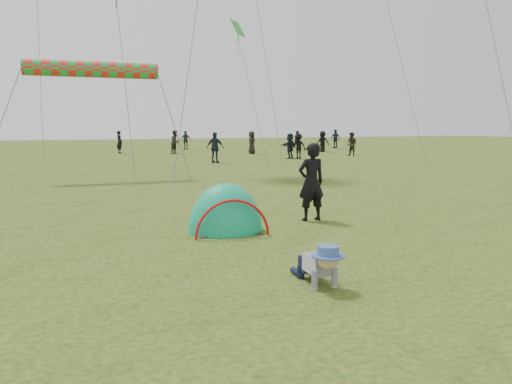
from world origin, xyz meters
name	(u,v)px	position (x,y,z in m)	size (l,w,h in m)	color
ground	(310,269)	(0.00, 0.00, 0.00)	(140.00, 140.00, 0.00)	#183D0B
crawling_toddler	(320,263)	(-0.24, -0.76, 0.32)	(0.58, 0.83, 0.64)	black
popup_tent	(226,231)	(-0.42, 3.08, 0.00)	(1.58, 1.30, 2.04)	#098084
standing_adult	(311,182)	(1.81, 3.53, 0.90)	(0.66, 0.43, 1.81)	black
crowd_person_1	(176,142)	(4.31, 30.85, 0.89)	(0.87, 0.68, 1.78)	#28241D
crowd_person_2	(186,140)	(6.43, 36.72, 0.83)	(0.97, 0.40, 1.65)	#273340
crowd_person_3	(323,142)	(15.86, 28.97, 0.84)	(1.08, 0.62, 1.67)	black
crowd_person_4	(252,143)	(9.66, 28.68, 0.85)	(0.83, 0.54, 1.71)	black
crowd_person_5	(290,146)	(10.22, 23.01, 0.83)	(1.53, 0.49, 1.65)	#1D232F
crowd_person_6	(120,142)	(0.40, 33.03, 0.86)	(0.63, 0.41, 1.73)	black
crowd_person_7	(298,139)	(17.25, 36.49, 0.80)	(0.78, 0.60, 1.60)	black
crowd_person_8	(335,139)	(20.06, 34.30, 0.88)	(1.03, 0.43, 1.76)	#1F283A
crowd_person_9	(298,146)	(10.54, 22.40, 0.83)	(1.07, 0.61, 1.65)	black
crowd_person_10	(322,141)	(16.03, 29.37, 0.84)	(0.83, 0.54, 1.69)	#3A3025
crowd_person_13	(352,144)	(15.47, 23.96, 0.84)	(0.81, 0.63, 1.67)	#312621
crowd_person_14	(215,148)	(4.62, 21.17, 0.89)	(1.04, 0.43, 1.78)	#1E2533
rainbow_tube_kite	(92,69)	(-2.34, 14.57, 4.40)	(0.64, 0.64, 5.14)	red
diamond_kite_9	(238,28)	(6.87, 23.61, 8.14)	(1.16, 1.16, 0.00)	green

